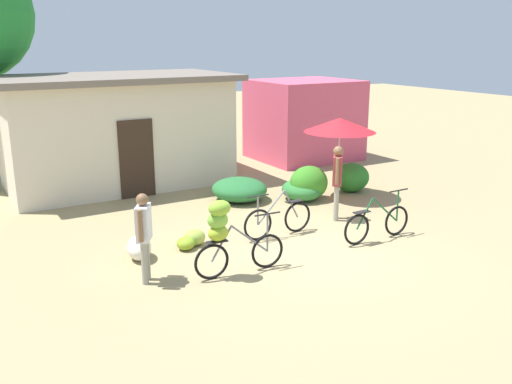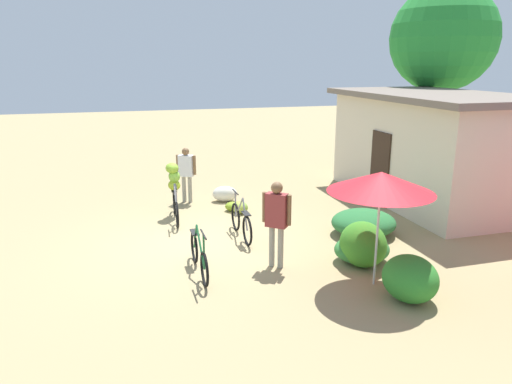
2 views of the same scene
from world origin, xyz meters
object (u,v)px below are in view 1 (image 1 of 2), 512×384
bicycle_near_pile (278,219)px  market_umbrella (340,125)px  bicycle_center_loaded (377,223)px  person_bystander (144,229)px  produce_sack (139,248)px  banana_pile_on_ground (192,239)px  bicycle_leftmost (226,231)px  person_vendor (337,175)px  building_low (117,130)px  shop_pink (304,120)px

bicycle_near_pile → market_umbrella: bearing=30.1°
bicycle_center_loaded → person_bystander: (-4.73, 0.45, 0.59)m
market_umbrella → produce_sack: (-5.80, -1.42, -1.65)m
banana_pile_on_ground → bicycle_near_pile: bearing=-11.6°
banana_pile_on_ground → bicycle_leftmost: bearing=-93.0°
person_bystander → bicycle_center_loaded: bearing=-5.4°
bicycle_near_pile → person_vendor: (1.72, 0.25, 0.67)m
building_low → shop_pink: bearing=2.3°
building_low → banana_pile_on_ground: 5.70m
bicycle_center_loaded → person_vendor: (0.11, 1.47, 0.69)m
banana_pile_on_ground → produce_sack: size_ratio=1.10×
banana_pile_on_ground → shop_pink: bearing=40.5°
bicycle_center_loaded → person_vendor: person_vendor is taller
bicycle_leftmost → bicycle_center_loaded: 3.50m
building_low → produce_sack: size_ratio=9.01×
produce_sack → building_low: bearing=76.1°
bicycle_leftmost → person_bystander: person_bystander is taller
banana_pile_on_ground → produce_sack: produce_sack is taller
shop_pink → person_vendor: (-3.27, -5.89, -0.28)m
market_umbrella → bicycle_near_pile: size_ratio=1.25×
shop_pink → person_vendor: size_ratio=1.90×
bicycle_leftmost → banana_pile_on_ground: size_ratio=2.22×
bicycle_leftmost → person_bystander: bearing=159.0°
bicycle_near_pile → bicycle_center_loaded: (1.61, -1.22, -0.01)m
produce_sack → person_vendor: (4.61, -0.01, 0.82)m
person_vendor → bicycle_near_pile: bearing=-171.7°
person_bystander → bicycle_near_pile: bearing=13.8°
building_low → bicycle_near_pile: size_ratio=3.85×
shop_pink → produce_sack: shop_pink is taller
building_low → shop_pink: building_low is taller
person_bystander → bicycle_leftmost: bearing=-21.0°
bicycle_center_loaded → shop_pink: bearing=65.3°
bicycle_center_loaded → bicycle_near_pile: bearing=142.8°
building_low → shop_pink: (6.49, 0.26, -0.21)m
produce_sack → person_vendor: bearing=-0.2°
bicycle_leftmost → produce_sack: 1.93m
market_umbrella → banana_pile_on_ground: 5.17m
banana_pile_on_ground → market_umbrella: bearing=15.8°
building_low → bicycle_near_pile: 6.19m
market_umbrella → person_bystander: bearing=-157.9°
bicycle_leftmost → person_bystander: (-1.26, 0.48, 0.12)m
building_low → bicycle_center_loaded: bearing=-66.4°
banana_pile_on_ground → person_bystander: size_ratio=0.50×
bicycle_near_pile → person_bystander: bearing=-166.2°
building_low → bicycle_center_loaded: 7.84m
market_umbrella → bicycle_center_loaded: 3.53m
building_low → produce_sack: building_low is taller
banana_pile_on_ground → person_bystander: (-1.35, -1.13, 0.79)m
shop_pink → bicycle_center_loaded: (-3.39, -7.36, -0.96)m
building_low → market_umbrella: 6.10m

